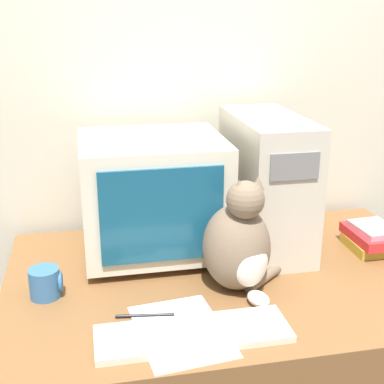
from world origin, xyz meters
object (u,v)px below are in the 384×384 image
at_px(keyboard, 193,333).
at_px(crt_monitor, 153,195).
at_px(cat, 239,244).
at_px(book_stack, 372,238).
at_px(pen, 145,316).
at_px(computer_tower, 266,182).
at_px(mug, 46,283).

bearing_deg(keyboard, crt_monitor, 93.08).
relative_size(cat, book_stack, 1.69).
bearing_deg(cat, pen, -177.27).
xyz_separation_m(keyboard, book_stack, (0.68, 0.37, 0.03)).
height_order(crt_monitor, pen, crt_monitor).
bearing_deg(cat, keyboard, -146.46).
height_order(computer_tower, book_stack, computer_tower).
distance_m(crt_monitor, mug, 0.43).
relative_size(crt_monitor, keyboard, 0.93).
relative_size(computer_tower, mug, 5.11).
height_order(keyboard, pen, keyboard).
bearing_deg(book_stack, cat, -162.39).
xyz_separation_m(book_stack, mug, (-1.05, -0.10, 0.00)).
height_order(book_stack, mug, book_stack).
bearing_deg(crt_monitor, cat, -55.09).
bearing_deg(computer_tower, cat, -121.58).
bearing_deg(mug, cat, -6.45).
bearing_deg(computer_tower, pen, -139.93).
relative_size(cat, mug, 3.71).
bearing_deg(mug, crt_monitor, 34.37).
bearing_deg(cat, computer_tower, 41.44).
bearing_deg(keyboard, pen, 133.06).
relative_size(crt_monitor, pen, 2.89).
distance_m(computer_tower, mug, 0.76).
bearing_deg(computer_tower, keyboard, -125.18).
xyz_separation_m(cat, book_stack, (0.51, 0.16, -0.10)).
bearing_deg(pen, computer_tower, 40.07).
bearing_deg(book_stack, computer_tower, 160.83).
height_order(crt_monitor, cat, crt_monitor).
height_order(cat, pen, cat).
relative_size(cat, pen, 2.20).
height_order(cat, mug, cat).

